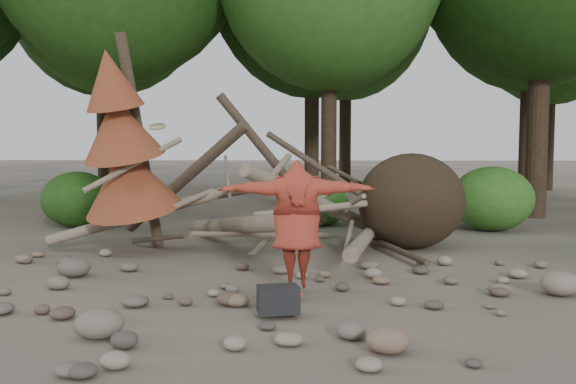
{
  "coord_description": "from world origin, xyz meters",
  "views": [
    {
      "loc": [
        0.59,
        -8.96,
        2.26
      ],
      "look_at": [
        0.16,
        1.5,
        1.4
      ],
      "focal_mm": 40.0,
      "sensor_mm": 36.0,
      "label": 1
    }
  ],
  "objects": [
    {
      "name": "dead_conifer",
      "position": [
        -3.12,
        3.37,
        2.11
      ],
      "size": [
        2.06,
        2.16,
        4.35
      ],
      "color": "#4C3F30",
      "rests_on": "ground"
    },
    {
      "name": "boulder_mid_right",
      "position": [
        4.16,
        0.34,
        0.18
      ],
      "size": [
        0.58,
        0.53,
        0.35
      ],
      "primitive_type": "ellipsoid",
      "color": "gray",
      "rests_on": "ground"
    },
    {
      "name": "cloth_green",
      "position": [
        0.1,
        -0.02,
        0.09
      ],
      "size": [
        0.46,
        0.39,
        0.17
      ],
      "primitive_type": "ellipsoid",
      "color": "#356327",
      "rests_on": "ground"
    },
    {
      "name": "ground",
      "position": [
        0.0,
        0.0,
        0.0
      ],
      "size": [
        120.0,
        120.0,
        0.0
      ],
      "primitive_type": "plane",
      "color": "#514C44",
      "rests_on": "ground"
    },
    {
      "name": "deadfall_pile",
      "position": [
        2.02,
        4.24,
        0.95
      ],
      "size": [
        8.55,
        5.24,
        3.3
      ],
      "color": "#332619",
      "rests_on": "ground"
    },
    {
      "name": "boulder_front_right",
      "position": [
        1.38,
        -2.29,
        0.14
      ],
      "size": [
        0.47,
        0.42,
        0.28
      ],
      "primitive_type": "ellipsoid",
      "color": "#806450",
      "rests_on": "ground"
    },
    {
      "name": "bush_right",
      "position": [
        5.0,
        7.0,
        0.8
      ],
      "size": [
        2.0,
        2.0,
        1.6
      ],
      "primitive_type": "ellipsoid",
      "color": "#357223",
      "rests_on": "ground"
    },
    {
      "name": "bush_left",
      "position": [
        -5.5,
        7.2,
        0.72
      ],
      "size": [
        1.8,
        1.8,
        1.44
      ],
      "primitive_type": "ellipsoid",
      "color": "#204C14",
      "rests_on": "ground"
    },
    {
      "name": "boulder_front_left",
      "position": [
        -1.85,
        -1.91,
        0.17
      ],
      "size": [
        0.56,
        0.51,
        0.34
      ],
      "primitive_type": "ellipsoid",
      "color": "slate",
      "rests_on": "ground"
    },
    {
      "name": "bush_mid",
      "position": [
        0.8,
        7.8,
        0.56
      ],
      "size": [
        1.4,
        1.4,
        1.12
      ],
      "primitive_type": "ellipsoid",
      "color": "#2B601B",
      "rests_on": "ground"
    },
    {
      "name": "boulder_mid_left",
      "position": [
        -3.36,
        1.28,
        0.16
      ],
      "size": [
        0.54,
        0.49,
        0.33
      ],
      "primitive_type": "ellipsoid",
      "color": "#5E564F",
      "rests_on": "ground"
    },
    {
      "name": "cloth_orange",
      "position": [
        0.28,
        -0.19,
        0.06
      ],
      "size": [
        0.31,
        0.25,
        0.11
      ],
      "primitive_type": "ellipsoid",
      "color": "#BB4C20",
      "rests_on": "ground"
    },
    {
      "name": "backpack",
      "position": [
        0.14,
        -0.97,
        0.17
      ],
      "size": [
        0.58,
        0.45,
        0.34
      ],
      "primitive_type": "cube",
      "rotation": [
        0.0,
        0.0,
        0.22
      ],
      "color": "black",
      "rests_on": "ground"
    },
    {
      "name": "frisbee_thrower",
      "position": [
        0.33,
        0.38,
        1.02
      ],
      "size": [
        3.4,
        0.72,
        2.44
      ],
      "color": "#9A3122",
      "rests_on": "ground"
    }
  ]
}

